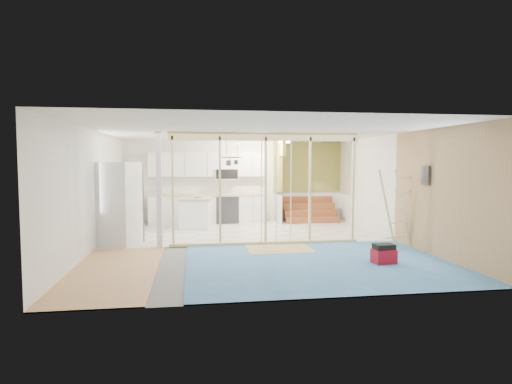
{
  "coord_description": "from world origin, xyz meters",
  "views": [
    {
      "loc": [
        -1.37,
        -9.67,
        1.92
      ],
      "look_at": [
        0.17,
        0.6,
        1.19
      ],
      "focal_mm": 30.0,
      "sensor_mm": 36.0,
      "label": 1
    }
  ],
  "objects": [
    {
      "name": "floor_overlays",
      "position": [
        0.07,
        0.06,
        0.01
      ],
      "size": [
        7.0,
        8.0,
        0.03
      ],
      "color": "silver",
      "rests_on": "room"
    },
    {
      "name": "green_partition",
      "position": [
        2.04,
        3.66,
        0.94
      ],
      "size": [
        2.25,
        1.51,
        2.6
      ],
      "color": "olive",
      "rests_on": "room"
    },
    {
      "name": "fridge",
      "position": [
        -3.06,
        0.45,
        0.96
      ],
      "size": [
        1.08,
        1.04,
        1.92
      ],
      "rotation": [
        0.0,
        0.0,
        -0.35
      ],
      "color": "silver",
      "rests_on": "room"
    },
    {
      "name": "ladder",
      "position": [
        3.18,
        -0.7,
        0.89
      ],
      "size": [
        0.92,
        0.21,
        1.75
      ],
      "rotation": [
        0.0,
        0.0,
        -0.44
      ],
      "color": "#DAB685",
      "rests_on": "room"
    },
    {
      "name": "electrical_panel",
      "position": [
        3.43,
        -1.4,
        1.65
      ],
      "size": [
        0.04,
        0.3,
        0.4
      ],
      "primitive_type": "cube",
      "color": "#333338",
      "rests_on": "room"
    },
    {
      "name": "base_cabinets",
      "position": [
        -1.61,
        3.36,
        0.47
      ],
      "size": [
        4.45,
        2.24,
        0.93
      ],
      "color": "white",
      "rests_on": "room"
    },
    {
      "name": "soap_bottle_a",
      "position": [
        -2.5,
        3.82,
        1.09
      ],
      "size": [
        0.16,
        0.16,
        0.33
      ],
      "primitive_type": "imported",
      "rotation": [
        0.0,
        0.0,
        -0.31
      ],
      "color": "silver",
      "rests_on": "base_cabinets"
    },
    {
      "name": "island",
      "position": [
        -1.28,
        2.7,
        0.45
      ],
      "size": [
        1.08,
        1.08,
        0.9
      ],
      "rotation": [
        0.0,
        0.0,
        -0.2
      ],
      "color": "white",
      "rests_on": "room"
    },
    {
      "name": "bowl",
      "position": [
        -1.2,
        2.68,
        0.93
      ],
      "size": [
        0.33,
        0.33,
        0.07
      ],
      "primitive_type": "imported",
      "rotation": [
        0.0,
        0.0,
        0.27
      ],
      "color": "silver",
      "rests_on": "island"
    },
    {
      "name": "room",
      "position": [
        0.0,
        0.0,
        1.3
      ],
      "size": [
        7.01,
        8.01,
        2.61
      ],
      "color": "slate",
      "rests_on": "ground"
    },
    {
      "name": "soap_bottle_b",
      "position": [
        0.2,
        3.68,
        1.02
      ],
      "size": [
        0.1,
        0.11,
        0.18
      ],
      "primitive_type": "imported",
      "rotation": [
        0.0,
        0.0,
        0.34
      ],
      "color": "white",
      "rests_on": "base_cabinets"
    },
    {
      "name": "upper_cabinets",
      "position": [
        -0.84,
        3.82,
        1.82
      ],
      "size": [
        3.6,
        0.41,
        0.85
      ],
      "color": "white",
      "rests_on": "room"
    },
    {
      "name": "stud_frame",
      "position": [
        -0.24,
        -0.0,
        1.59
      ],
      "size": [
        4.66,
        0.14,
        2.6
      ],
      "color": "beige",
      "rests_on": "room"
    },
    {
      "name": "ceiling_light",
      "position": [
        1.4,
        3.0,
        2.54
      ],
      "size": [
        0.32,
        0.32,
        0.08
      ],
      "primitive_type": "cylinder",
      "color": "#FFEABF",
      "rests_on": "room"
    },
    {
      "name": "pot_rack",
      "position": [
        -0.31,
        1.89,
        2.0
      ],
      "size": [
        0.52,
        0.52,
        0.72
      ],
      "color": "black",
      "rests_on": "room"
    },
    {
      "name": "toolbox",
      "position": [
        2.19,
        -2.17,
        0.18
      ],
      "size": [
        0.43,
        0.34,
        0.38
      ],
      "rotation": [
        0.0,
        0.0,
        0.08
      ],
      "color": "maroon",
      "rests_on": "room"
    },
    {
      "name": "sheathing_panel",
      "position": [
        3.48,
        -2.0,
        1.3
      ],
      "size": [
        0.02,
        4.0,
        2.6
      ],
      "primitive_type": "cube",
      "color": "tan",
      "rests_on": "room"
    }
  ]
}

